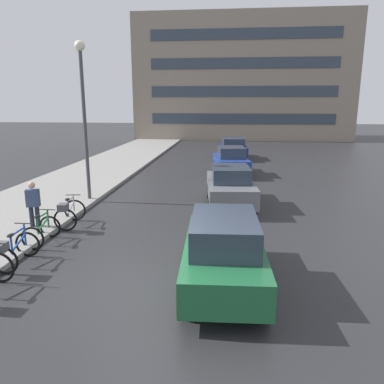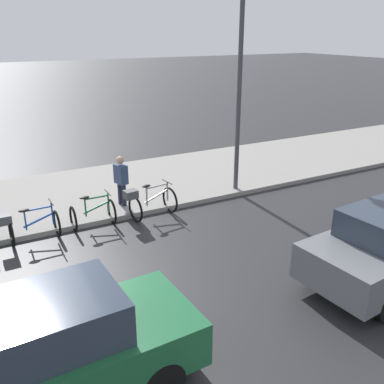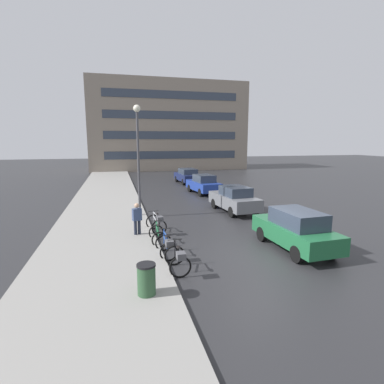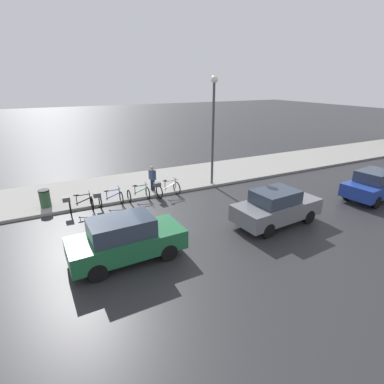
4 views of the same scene
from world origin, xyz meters
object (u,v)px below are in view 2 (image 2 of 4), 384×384
object	(u,v)px
bicycle_third	(93,214)
bicycle_farthest	(148,201)
bicycle_second	(27,225)
pedestrian	(121,180)
car_green	(51,352)
streetlamp	(240,60)

from	to	relation	value
bicycle_third	bicycle_farthest	size ratio (longest dim) A/B	0.73
bicycle_second	pedestrian	distance (m)	2.93
bicycle_second	car_green	world-z (taller)	car_green
bicycle_second	bicycle_farthest	bearing A→B (deg)	89.06
bicycle_second	bicycle_third	world-z (taller)	bicycle_second
bicycle_second	bicycle_third	xyz separation A→B (m)	(-0.11, 1.66, -0.09)
bicycle_third	pedestrian	size ratio (longest dim) A/B	0.69
streetlamp	pedestrian	bearing A→B (deg)	-96.36
bicycle_farthest	pedestrian	distance (m)	1.12
bicycle_farthest	streetlamp	size ratio (longest dim) A/B	0.24
bicycle_second	car_green	bearing A→B (deg)	-4.57
bicycle_second	car_green	xyz separation A→B (m)	(5.21, -0.42, 0.36)
car_green	bicycle_second	bearing A→B (deg)	175.43
bicycle_farthest	car_green	bearing A→B (deg)	-34.83
bicycle_third	bicycle_second	bearing A→B (deg)	-86.07
bicycle_second	car_green	distance (m)	5.24
pedestrian	bicycle_farthest	bearing A→B (deg)	23.91
bicycle_farthest	streetlamp	world-z (taller)	streetlamp
bicycle_second	bicycle_farthest	world-z (taller)	bicycle_farthest
bicycle_third	bicycle_farthest	bearing A→B (deg)	83.75
bicycle_farthest	pedestrian	size ratio (longest dim) A/B	0.93
bicycle_third	pedestrian	xyz separation A→B (m)	(-0.79, 1.09, 0.52)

